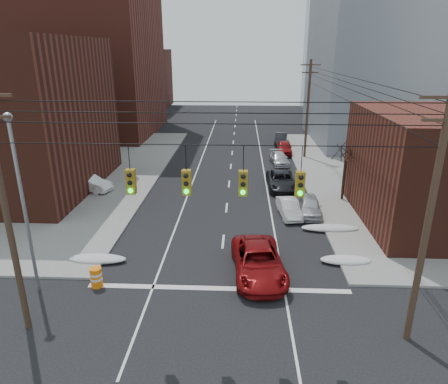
# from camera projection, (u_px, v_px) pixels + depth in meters

# --- Properties ---
(building_brick_tall) EXTENTS (24.00, 20.00, 30.00)m
(building_brick_tall) POSITION_uv_depth(u_px,v_px,m) (65.00, 27.00, 56.18)
(building_brick_tall) COLOR maroon
(building_brick_tall) RESTS_ON ground
(building_brick_far) EXTENTS (22.00, 18.00, 12.00)m
(building_brick_far) POSITION_uv_depth(u_px,v_px,m) (113.00, 79.00, 83.75)
(building_brick_far) COLOR #532318
(building_brick_far) RESTS_ON ground
(building_office) EXTENTS (22.00, 20.00, 25.00)m
(building_office) POSITION_uv_depth(u_px,v_px,m) (405.00, 45.00, 51.33)
(building_office) COLOR gray
(building_office) RESTS_ON ground
(building_glass) EXTENTS (20.00, 18.00, 22.00)m
(building_glass) POSITION_uv_depth(u_px,v_px,m) (362.00, 55.00, 76.20)
(building_glass) COLOR gray
(building_glass) RESTS_ON ground
(utility_pole_left) EXTENTS (2.20, 0.28, 11.00)m
(utility_pole_left) POSITION_uv_depth(u_px,v_px,m) (6.00, 210.00, 16.32)
(utility_pole_left) COLOR #473323
(utility_pole_left) RESTS_ON ground
(utility_pole_right) EXTENTS (2.20, 0.28, 11.00)m
(utility_pole_right) POSITION_uv_depth(u_px,v_px,m) (429.00, 218.00, 15.61)
(utility_pole_right) COLOR #473323
(utility_pole_right) RESTS_ON ground
(utility_pole_far) EXTENTS (2.20, 0.28, 11.00)m
(utility_pole_far) POSITION_uv_depth(u_px,v_px,m) (308.00, 108.00, 44.76)
(utility_pole_far) COLOR #473323
(utility_pole_far) RESTS_ON ground
(traffic_signals) EXTENTS (17.00, 0.42, 2.02)m
(traffic_signals) POSITION_uv_depth(u_px,v_px,m) (215.00, 181.00, 15.47)
(traffic_signals) COLOR black
(traffic_signals) RESTS_ON ground
(street_light) EXTENTS (0.44, 0.44, 9.32)m
(street_light) POSITION_uv_depth(u_px,v_px,m) (21.00, 191.00, 19.27)
(street_light) COLOR gray
(street_light) RESTS_ON ground
(bare_tree) EXTENTS (2.09, 2.20, 4.93)m
(bare_tree) POSITION_uv_depth(u_px,v_px,m) (344.00, 174.00, 32.72)
(bare_tree) COLOR black
(bare_tree) RESTS_ON ground
(snow_nw) EXTENTS (3.50, 1.08, 0.42)m
(snow_nw) POSITION_uv_depth(u_px,v_px,m) (97.00, 259.00, 23.80)
(snow_nw) COLOR silver
(snow_nw) RESTS_ON ground
(snow_ne) EXTENTS (3.00, 1.08, 0.42)m
(snow_ne) POSITION_uv_depth(u_px,v_px,m) (346.00, 260.00, 23.65)
(snow_ne) COLOR silver
(snow_ne) RESTS_ON ground
(snow_east_far) EXTENTS (4.00, 1.08, 0.42)m
(snow_east_far) POSITION_uv_depth(u_px,v_px,m) (330.00, 228.00, 27.88)
(snow_east_far) COLOR silver
(snow_east_far) RESTS_ON ground
(red_pickup) EXTENTS (3.25, 6.11, 1.63)m
(red_pickup) POSITION_uv_depth(u_px,v_px,m) (258.00, 262.00, 22.26)
(red_pickup) COLOR maroon
(red_pickup) RESTS_ON ground
(parked_car_a) EXTENTS (1.86, 4.23, 1.42)m
(parked_car_a) POSITION_uv_depth(u_px,v_px,m) (310.00, 206.00, 30.49)
(parked_car_a) COLOR silver
(parked_car_a) RESTS_ON ground
(parked_car_b) EXTENTS (1.77, 3.95, 1.26)m
(parked_car_b) POSITION_uv_depth(u_px,v_px,m) (289.00, 208.00, 30.28)
(parked_car_b) COLOR silver
(parked_car_b) RESTS_ON ground
(parked_car_c) EXTENTS (2.61, 5.43, 1.49)m
(parked_car_c) POSITION_uv_depth(u_px,v_px,m) (281.00, 181.00, 36.24)
(parked_car_c) COLOR black
(parked_car_c) RESTS_ON ground
(parked_car_d) EXTENTS (2.17, 4.44, 1.24)m
(parked_car_d) POSITION_uv_depth(u_px,v_px,m) (279.00, 158.00, 44.05)
(parked_car_d) COLOR silver
(parked_car_d) RESTS_ON ground
(parked_car_e) EXTENTS (2.08, 4.60, 1.53)m
(parked_car_e) POSITION_uv_depth(u_px,v_px,m) (284.00, 148.00, 48.23)
(parked_car_e) COLOR maroon
(parked_car_e) RESTS_ON ground
(parked_car_f) EXTENTS (2.11, 4.56, 1.45)m
(parked_car_f) POSITION_uv_depth(u_px,v_px,m) (281.00, 139.00, 53.34)
(parked_car_f) COLOR black
(parked_car_f) RESTS_ON ground
(lot_car_a) EXTENTS (4.44, 2.71, 1.38)m
(lot_car_a) POSITION_uv_depth(u_px,v_px,m) (89.00, 183.00, 35.23)
(lot_car_a) COLOR white
(lot_car_a) RESTS_ON sidewalk_nw
(lot_car_b) EXTENTS (4.73, 2.89, 1.23)m
(lot_car_b) POSITION_uv_depth(u_px,v_px,m) (86.00, 166.00, 40.60)
(lot_car_b) COLOR silver
(lot_car_b) RESTS_ON sidewalk_nw
(lot_car_c) EXTENTS (5.52, 2.92, 1.52)m
(lot_car_c) POSITION_uv_depth(u_px,v_px,m) (34.00, 174.00, 37.54)
(lot_car_c) COLOR black
(lot_car_c) RESTS_ON sidewalk_nw
(lot_car_d) EXTENTS (3.62, 1.58, 1.22)m
(lot_car_d) POSITION_uv_depth(u_px,v_px,m) (71.00, 159.00, 43.28)
(lot_car_d) COLOR #A7A7AC
(lot_car_d) RESTS_ON sidewalk_nw
(construction_barrel) EXTENTS (0.81, 0.81, 1.11)m
(construction_barrel) POSITION_uv_depth(u_px,v_px,m) (96.00, 277.00, 21.22)
(construction_barrel) COLOR orange
(construction_barrel) RESTS_ON ground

